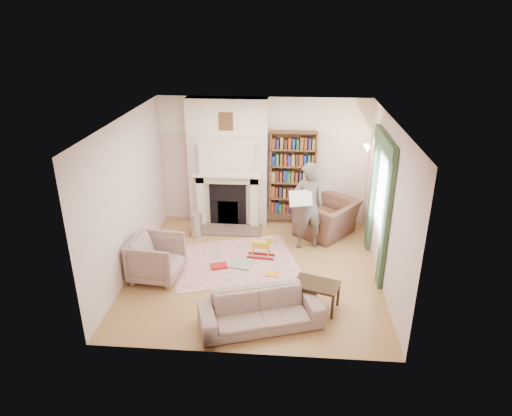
# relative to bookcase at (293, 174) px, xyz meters

# --- Properties ---
(floor) EXTENTS (4.50, 4.50, 0.00)m
(floor) POSITION_rel_bookcase_xyz_m (-0.65, -2.12, -1.18)
(floor) COLOR olive
(floor) RESTS_ON ground
(ceiling) EXTENTS (4.50, 4.50, 0.00)m
(ceiling) POSITION_rel_bookcase_xyz_m (-0.65, -2.12, 1.62)
(ceiling) COLOR white
(ceiling) RESTS_ON wall_back
(wall_back) EXTENTS (4.50, 0.00, 4.50)m
(wall_back) POSITION_rel_bookcase_xyz_m (-0.65, 0.13, 0.22)
(wall_back) COLOR beige
(wall_back) RESTS_ON floor
(wall_front) EXTENTS (4.50, 0.00, 4.50)m
(wall_front) POSITION_rel_bookcase_xyz_m (-0.65, -4.37, 0.22)
(wall_front) COLOR beige
(wall_front) RESTS_ON floor
(wall_left) EXTENTS (0.00, 4.50, 4.50)m
(wall_left) POSITION_rel_bookcase_xyz_m (-2.90, -2.12, 0.22)
(wall_left) COLOR beige
(wall_left) RESTS_ON floor
(wall_right) EXTENTS (0.00, 4.50, 4.50)m
(wall_right) POSITION_rel_bookcase_xyz_m (1.60, -2.12, 0.22)
(wall_right) COLOR beige
(wall_right) RESTS_ON floor
(fireplace) EXTENTS (1.70, 0.58, 2.80)m
(fireplace) POSITION_rel_bookcase_xyz_m (-1.40, -0.07, 0.21)
(fireplace) COLOR beige
(fireplace) RESTS_ON floor
(bookcase) EXTENTS (1.00, 0.24, 1.85)m
(bookcase) POSITION_rel_bookcase_xyz_m (0.00, 0.00, 0.00)
(bookcase) COLOR brown
(bookcase) RESTS_ON floor
(window) EXTENTS (0.02, 0.90, 1.30)m
(window) POSITION_rel_bookcase_xyz_m (1.58, -1.72, 0.27)
(window) COLOR silver
(window) RESTS_ON wall_right
(curtain_left) EXTENTS (0.07, 0.32, 2.40)m
(curtain_left) POSITION_rel_bookcase_xyz_m (1.55, -2.42, 0.02)
(curtain_left) COLOR #2D462D
(curtain_left) RESTS_ON floor
(curtain_right) EXTENTS (0.07, 0.32, 2.40)m
(curtain_right) POSITION_rel_bookcase_xyz_m (1.55, -1.02, 0.02)
(curtain_right) COLOR #2D462D
(curtain_right) RESTS_ON floor
(pelmet) EXTENTS (0.09, 1.70, 0.24)m
(pelmet) POSITION_rel_bookcase_xyz_m (1.54, -1.72, 1.20)
(pelmet) COLOR #2D462D
(pelmet) RESTS_ON wall_right
(wall_sconce) EXTENTS (0.20, 0.24, 0.24)m
(wall_sconce) POSITION_rel_bookcase_xyz_m (1.38, -0.62, 0.72)
(wall_sconce) COLOR gold
(wall_sconce) RESTS_ON wall_right
(rug) EXTENTS (2.75, 2.41, 0.01)m
(rug) POSITION_rel_bookcase_xyz_m (-1.09, -1.83, -1.17)
(rug) COLOR beige
(rug) RESTS_ON floor
(armchair_reading) EXTENTS (1.52, 1.54, 0.76)m
(armchair_reading) POSITION_rel_bookcase_xyz_m (0.76, -0.50, -0.80)
(armchair_reading) COLOR #4D2D29
(armchair_reading) RESTS_ON floor
(armchair_left) EXTENTS (0.94, 0.92, 0.78)m
(armchair_left) POSITION_rel_bookcase_xyz_m (-2.37, -2.50, -0.78)
(armchair_left) COLOR #B6AB96
(armchair_left) RESTS_ON floor
(sofa) EXTENTS (1.97, 1.25, 0.54)m
(sofa) POSITION_rel_bookcase_xyz_m (-0.44, -3.71, -0.91)
(sofa) COLOR #A39B86
(sofa) RESTS_ON floor
(man_reading) EXTENTS (0.75, 0.59, 1.79)m
(man_reading) POSITION_rel_bookcase_xyz_m (0.31, -1.10, -0.28)
(man_reading) COLOR #584D47
(man_reading) RESTS_ON floor
(newspaper) EXTENTS (0.46, 0.24, 0.30)m
(newspaper) POSITION_rel_bookcase_xyz_m (0.16, -1.30, -0.04)
(newspaper) COLOR white
(newspaper) RESTS_ON man_reading
(coffee_table) EXTENTS (0.81, 0.65, 0.45)m
(coffee_table) POSITION_rel_bookcase_xyz_m (0.42, -3.19, -0.95)
(coffee_table) COLOR #312011
(coffee_table) RESTS_ON floor
(paraffin_heater) EXTENTS (0.30, 0.30, 0.55)m
(paraffin_heater) POSITION_rel_bookcase_xyz_m (-2.00, -0.83, -0.90)
(paraffin_heater) COLOR #AFB2B7
(paraffin_heater) RESTS_ON floor
(rocking_horse) EXTENTS (0.54, 0.26, 0.46)m
(rocking_horse) POSITION_rel_bookcase_xyz_m (-0.57, -1.64, -0.95)
(rocking_horse) COLOR gold
(rocking_horse) RESTS_ON rug
(board_game) EXTENTS (0.47, 0.47, 0.03)m
(board_game) POSITION_rel_bookcase_xyz_m (-0.92, -1.95, -1.15)
(board_game) COLOR #E7CF51
(board_game) RESTS_ON rug
(game_box_lid) EXTENTS (0.35, 0.29, 0.05)m
(game_box_lid) POSITION_rel_bookcase_xyz_m (-1.33, -2.09, -1.14)
(game_box_lid) COLOR #AF141B
(game_box_lid) RESTS_ON rug
(comic_annuals) EXTENTS (0.66, 0.76, 0.02)m
(comic_annuals) POSITION_rel_bookcase_xyz_m (-0.51, -2.53, -1.16)
(comic_annuals) COLOR red
(comic_annuals) RESTS_ON rug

